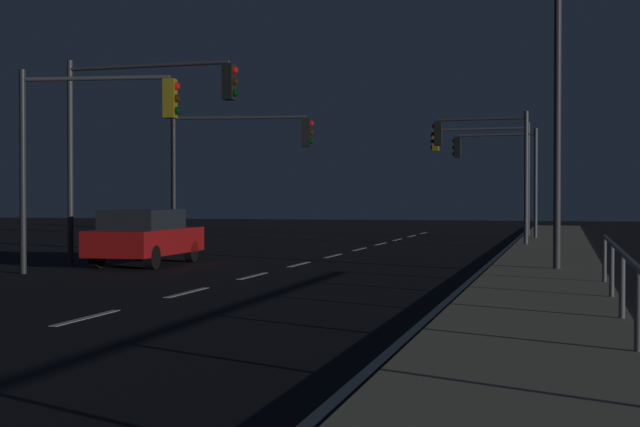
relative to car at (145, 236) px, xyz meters
name	(u,v)px	position (x,y,z in m)	size (l,w,h in m)	color
ground_plane	(259,275)	(4.11, -2.17, -0.82)	(112.00, 112.00, 0.00)	black
sidewalk_right	(545,278)	(10.96, -2.17, -0.75)	(2.78, 77.00, 0.14)	gray
lane_markings_center	(299,264)	(4.11, 1.33, -0.82)	(0.14, 50.00, 0.01)	silver
lane_edge_line	(489,264)	(9.32, 2.83, -0.82)	(0.14, 53.00, 0.01)	silver
car	(145,236)	(0.00, 0.00, 0.00)	(1.94, 4.45, 1.57)	#B71414
traffic_light_far_right	(484,151)	(8.40, 11.94, 2.86)	(3.68, 0.43, 5.03)	#4C4C51
traffic_light_mid_right	(140,117)	(0.19, -0.72, 3.27)	(5.13, 0.43, 5.73)	#38383D
traffic_light_near_right	(497,161)	(8.49, 17.96, 2.72)	(3.79, 0.62, 4.82)	#4C4C51
traffic_light_far_center	(237,151)	(0.53, 6.06, 2.69)	(4.94, 0.94, 4.90)	#4C4C51
traffic_light_near_left	(484,156)	(7.74, 20.15, 3.06)	(4.67, 0.47, 5.25)	#38383D
traffic_light_mid_left	(92,129)	(0.12, -3.22, 2.78)	(4.09, 0.76, 5.09)	#2D3033
street_lamp_median	(553,92)	(11.12, -0.57, 3.64)	(0.85, 2.35, 7.10)	#38383D
barrier_fence	(638,287)	(12.20, -12.64, 0.05)	(0.09, 18.16, 0.98)	#59595E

